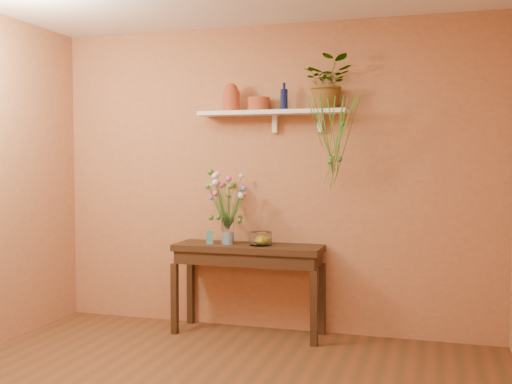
{
  "coord_description": "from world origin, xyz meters",
  "views": [
    {
      "loc": [
        1.41,
        -3.2,
        1.51
      ],
      "look_at": [
        0.0,
        1.55,
        1.25
      ],
      "focal_mm": 42.58,
      "sensor_mm": 36.0,
      "label": 1
    }
  ],
  "objects_px": {
    "terracotta_jug": "(231,98)",
    "spider_plant": "(328,83)",
    "blue_bottle": "(284,99)",
    "bouquet": "(226,194)",
    "glass_vase": "(228,233)",
    "glass_bowl": "(261,239)",
    "sideboard": "(248,258)"
  },
  "relations": [
    {
      "from": "glass_vase",
      "to": "terracotta_jug",
      "type": "bearing_deg",
      "value": 88.1
    },
    {
      "from": "terracotta_jug",
      "to": "glass_vase",
      "type": "relative_size",
      "value": 1.05
    },
    {
      "from": "terracotta_jug",
      "to": "spider_plant",
      "type": "relative_size",
      "value": 0.55
    },
    {
      "from": "spider_plant",
      "to": "glass_vase",
      "type": "bearing_deg",
      "value": -170.94
    },
    {
      "from": "bouquet",
      "to": "glass_bowl",
      "type": "height_order",
      "value": "bouquet"
    },
    {
      "from": "sideboard",
      "to": "glass_bowl",
      "type": "xyz_separation_m",
      "value": [
        0.11,
        -0.0,
        0.17
      ]
    },
    {
      "from": "spider_plant",
      "to": "bouquet",
      "type": "height_order",
      "value": "spider_plant"
    },
    {
      "from": "spider_plant",
      "to": "glass_bowl",
      "type": "relative_size",
      "value": 2.32
    },
    {
      "from": "spider_plant",
      "to": "glass_vase",
      "type": "relative_size",
      "value": 1.91
    },
    {
      "from": "terracotta_jug",
      "to": "blue_bottle",
      "type": "relative_size",
      "value": 1.04
    },
    {
      "from": "blue_bottle",
      "to": "glass_vase",
      "type": "xyz_separation_m",
      "value": [
        -0.47,
        -0.13,
        -1.15
      ]
    },
    {
      "from": "spider_plant",
      "to": "bouquet",
      "type": "relative_size",
      "value": 0.82
    },
    {
      "from": "terracotta_jug",
      "to": "bouquet",
      "type": "bearing_deg",
      "value": -96.52
    },
    {
      "from": "glass_vase",
      "to": "bouquet",
      "type": "xyz_separation_m",
      "value": [
        -0.01,
        -0.02,
        0.34
      ]
    },
    {
      "from": "terracotta_jug",
      "to": "glass_bowl",
      "type": "bearing_deg",
      "value": -14.45
    },
    {
      "from": "terracotta_jug",
      "to": "spider_plant",
      "type": "xyz_separation_m",
      "value": [
        0.84,
        0.04,
        0.11
      ]
    },
    {
      "from": "bouquet",
      "to": "spider_plant",
      "type": "bearing_deg",
      "value": 10.11
    },
    {
      "from": "sideboard",
      "to": "glass_vase",
      "type": "height_order",
      "value": "glass_vase"
    },
    {
      "from": "blue_bottle",
      "to": "spider_plant",
      "type": "relative_size",
      "value": 0.53
    },
    {
      "from": "sideboard",
      "to": "spider_plant",
      "type": "bearing_deg",
      "value": 9.42
    },
    {
      "from": "spider_plant",
      "to": "terracotta_jug",
      "type": "bearing_deg",
      "value": -177.38
    },
    {
      "from": "sideboard",
      "to": "glass_bowl",
      "type": "height_order",
      "value": "glass_bowl"
    },
    {
      "from": "terracotta_jug",
      "to": "spider_plant",
      "type": "distance_m",
      "value": 0.85
    },
    {
      "from": "bouquet",
      "to": "glass_bowl",
      "type": "xyz_separation_m",
      "value": [
        0.3,
        0.04,
        -0.39
      ]
    },
    {
      "from": "glass_vase",
      "to": "spider_plant",
      "type": "bearing_deg",
      "value": 9.06
    },
    {
      "from": "blue_bottle",
      "to": "glass_bowl",
      "type": "relative_size",
      "value": 1.23
    },
    {
      "from": "terracotta_jug",
      "to": "blue_bottle",
      "type": "bearing_deg",
      "value": 4.29
    },
    {
      "from": "terracotta_jug",
      "to": "blue_bottle",
      "type": "xyz_separation_m",
      "value": [
        0.46,
        0.03,
        -0.02
      ]
    },
    {
      "from": "bouquet",
      "to": "glass_bowl",
      "type": "relative_size",
      "value": 2.82
    },
    {
      "from": "blue_bottle",
      "to": "glass_bowl",
      "type": "distance_m",
      "value": 1.22
    },
    {
      "from": "glass_vase",
      "to": "bouquet",
      "type": "height_order",
      "value": "bouquet"
    },
    {
      "from": "glass_vase",
      "to": "sideboard",
      "type": "bearing_deg",
      "value": 7.71
    }
  ]
}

